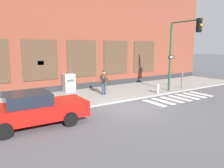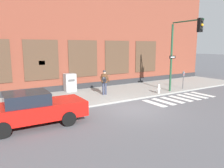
{
  "view_description": "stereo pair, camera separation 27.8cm",
  "coord_description": "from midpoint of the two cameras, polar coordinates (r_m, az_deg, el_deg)",
  "views": [
    {
      "loc": [
        -7.58,
        -9.35,
        3.54
      ],
      "look_at": [
        -0.2,
        1.86,
        1.19
      ],
      "focal_mm": 35.0,
      "sensor_mm": 36.0,
      "label": 1
    },
    {
      "loc": [
        -7.35,
        -9.5,
        3.54
      ],
      "look_at": [
        -0.2,
        1.86,
        1.19
      ],
      "focal_mm": 35.0,
      "sensor_mm": 36.0,
      "label": 2
    }
  ],
  "objects": [
    {
      "name": "building_backdrop",
      "position": [
        19.45,
        -9.82,
        12.82
      ],
      "size": [
        28.0,
        4.06,
        9.15
      ],
      "color": "brown",
      "rests_on": "ground"
    },
    {
      "name": "crosswalk",
      "position": [
        15.64,
        17.89,
        -3.61
      ],
      "size": [
        5.2,
        1.9,
        0.01
      ],
      "color": "silver",
      "rests_on": "ground"
    },
    {
      "name": "red_car",
      "position": [
        10.37,
        -19.49,
        -6.13
      ],
      "size": [
        4.66,
        2.09,
        1.53
      ],
      "color": "red",
      "rests_on": "ground"
    },
    {
      "name": "utility_box",
      "position": [
        16.88,
        -10.47,
        0.39
      ],
      "size": [
        0.83,
        0.67,
        1.35
      ],
      "color": "#9E9E9E",
      "rests_on": "sidewalk"
    },
    {
      "name": "traffic_light",
      "position": [
        16.44,
        18.39,
        9.93
      ],
      "size": [
        0.6,
        2.76,
        5.18
      ],
      "color": "#1E472D",
      "rests_on": "sidewalk"
    },
    {
      "name": "parking_meter",
      "position": [
        18.58,
        18.55,
        1.73
      ],
      "size": [
        0.13,
        0.11,
        1.44
      ],
      "color": "#47474C",
      "rests_on": "sidewalk"
    },
    {
      "name": "busker",
      "position": [
        15.36,
        -1.49,
        0.79
      ],
      "size": [
        0.72,
        0.63,
        1.74
      ],
      "color": "#33384C",
      "rests_on": "sidewalk"
    },
    {
      "name": "sidewalk",
      "position": [
        15.78,
        -3.1,
        -2.83
      ],
      "size": [
        28.0,
        4.96,
        0.11
      ],
      "color": "gray",
      "rests_on": "ground"
    },
    {
      "name": "ground_plane",
      "position": [
        12.53,
        5.98,
        -6.51
      ],
      "size": [
        160.0,
        160.0,
        0.0
      ],
      "primitive_type": "plane",
      "color": "#56565B"
    },
    {
      "name": "fire_hydrant",
      "position": [
        16.32,
        12.57,
        -1.21
      ],
      "size": [
        0.38,
        0.2,
        0.7
      ],
      "color": "#B2ADA8",
      "rests_on": "sidewalk"
    }
  ]
}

